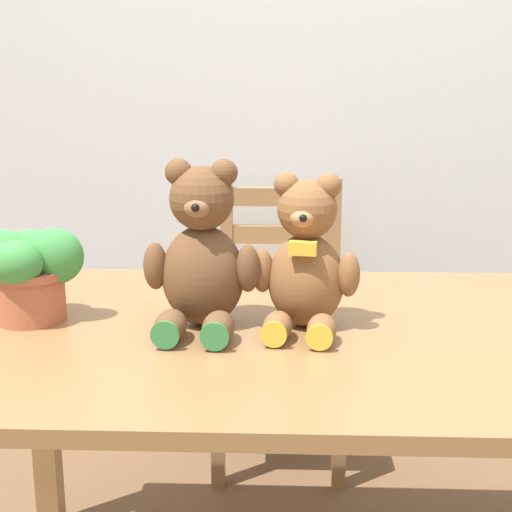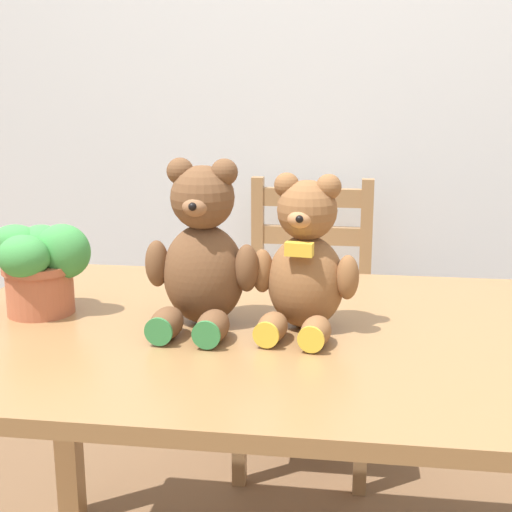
% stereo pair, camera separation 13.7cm
% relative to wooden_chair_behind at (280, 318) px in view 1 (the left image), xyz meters
% --- Properties ---
extents(wall_back, '(8.00, 0.04, 2.60)m').
position_rel_wooden_chair_behind_xyz_m(wall_back, '(0.04, 0.31, 0.85)').
color(wall_back, silver).
rests_on(wall_back, ground_plane).
extents(dining_table, '(1.42, 0.87, 0.73)m').
position_rel_wooden_chair_behind_xyz_m(dining_table, '(0.04, -0.88, 0.18)').
color(dining_table, olive).
rests_on(dining_table, ground_plane).
extents(wooden_chair_behind, '(0.40, 0.45, 0.89)m').
position_rel_wooden_chair_behind_xyz_m(wooden_chair_behind, '(0.00, 0.00, 0.00)').
color(wooden_chair_behind, '#997047').
rests_on(wooden_chair_behind, ground_plane).
extents(teddy_bear_left, '(0.23, 0.23, 0.33)m').
position_rel_wooden_chair_behind_xyz_m(teddy_bear_left, '(-0.15, -0.87, 0.42)').
color(teddy_bear_left, brown).
rests_on(teddy_bear_left, dining_table).
extents(teddy_bear_right, '(0.21, 0.22, 0.30)m').
position_rel_wooden_chair_behind_xyz_m(teddy_bear_right, '(0.05, -0.87, 0.40)').
color(teddy_bear_right, brown).
rests_on(teddy_bear_right, dining_table).
extents(potted_plant, '(0.22, 0.17, 0.19)m').
position_rel_wooden_chair_behind_xyz_m(potted_plant, '(-0.49, -0.85, 0.38)').
color(potted_plant, '#B25B3D').
rests_on(potted_plant, dining_table).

